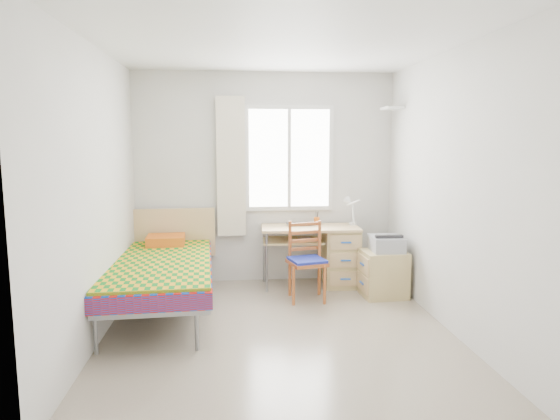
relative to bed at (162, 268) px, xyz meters
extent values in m
plane|color=#BCAD93|center=(1.15, -0.69, -0.46)|extent=(3.50, 3.50, 0.00)
plane|color=white|center=(1.15, -0.69, 2.14)|extent=(3.50, 3.50, 0.00)
plane|color=silver|center=(1.15, 1.06, 0.84)|extent=(3.20, 0.00, 3.20)
plane|color=silver|center=(-0.45, -0.69, 0.84)|extent=(0.00, 3.50, 3.50)
plane|color=silver|center=(2.75, -0.69, 0.84)|extent=(0.00, 3.50, 3.50)
cube|color=white|center=(1.45, 1.04, 1.09)|extent=(1.10, 0.04, 1.30)
cube|color=white|center=(1.45, 1.03, 1.09)|extent=(1.00, 0.02, 1.20)
cube|color=white|center=(1.45, 1.02, 1.09)|extent=(0.04, 0.02, 1.20)
cube|color=white|center=(0.73, 0.99, 0.99)|extent=(0.35, 0.05, 1.70)
cube|color=white|center=(2.64, 0.71, 1.69)|extent=(0.20, 0.32, 0.03)
cube|color=gray|center=(0.00, -0.08, -0.09)|extent=(1.08, 2.21, 0.06)
cube|color=#B7120C|center=(0.00, -0.08, 0.00)|extent=(1.12, 2.23, 0.15)
cube|color=gold|center=(0.00, -0.10, 0.08)|extent=(1.09, 2.11, 0.03)
cube|color=tan|center=(0.00, 0.98, 0.19)|extent=(1.03, 0.10, 0.59)
cube|color=#CD4C16|center=(-0.05, 0.71, 0.15)|extent=(0.45, 0.39, 0.11)
cylinder|color=gray|center=(-0.42, -1.06, -0.29)|extent=(0.04, 0.04, 0.35)
cylinder|color=gray|center=(0.42, 0.91, -0.29)|extent=(0.04, 0.04, 0.35)
cube|color=tan|center=(1.67, 0.74, 0.26)|extent=(1.20, 0.59, 0.03)
cube|color=tan|center=(2.06, 0.74, -0.11)|extent=(0.44, 0.54, 0.70)
cube|color=tan|center=(1.46, 0.74, 0.11)|extent=(0.74, 0.53, 0.02)
cylinder|color=gray|center=(1.13, 0.52, -0.11)|extent=(0.03, 0.03, 0.70)
cylinder|color=gray|center=(1.13, 0.96, -0.11)|extent=(0.03, 0.03, 0.70)
cube|color=#913E1C|center=(1.55, 0.20, -0.03)|extent=(0.46, 0.46, 0.04)
cube|color=navy|center=(1.55, 0.20, 0.00)|extent=(0.43, 0.43, 0.04)
cube|color=#913E1C|center=(1.55, 0.37, 0.23)|extent=(0.34, 0.11, 0.38)
cylinder|color=#913E1C|center=(1.38, 0.03, -0.25)|extent=(0.03, 0.03, 0.43)
cylinder|color=#913E1C|center=(1.72, 0.37, -0.02)|extent=(0.04, 0.04, 0.87)
cube|color=tan|center=(2.44, 0.25, -0.20)|extent=(0.50, 0.45, 0.53)
cube|color=tan|center=(2.20, 0.25, -0.08)|extent=(0.03, 0.39, 0.19)
cube|color=tan|center=(2.20, 0.25, -0.30)|extent=(0.03, 0.39, 0.19)
cube|color=#AAACB2|center=(2.47, 0.27, 0.15)|extent=(0.36, 0.41, 0.16)
cube|color=black|center=(2.47, 0.27, 0.23)|extent=(0.28, 0.34, 0.02)
imported|color=black|center=(1.56, 0.80, 0.29)|extent=(0.33, 0.22, 0.03)
cylinder|color=#CD4C16|center=(1.78, 0.90, 0.32)|extent=(0.09, 0.09, 0.09)
cylinder|color=white|center=(2.22, 0.82, 0.29)|extent=(0.10, 0.10, 0.03)
cylinder|color=white|center=(2.22, 0.82, 0.43)|extent=(0.02, 0.11, 0.26)
cylinder|color=white|center=(2.20, 0.74, 0.56)|extent=(0.12, 0.23, 0.11)
cone|color=white|center=(2.12, 0.64, 0.59)|extent=(0.14, 0.15, 0.12)
imported|color=gray|center=(1.52, 0.71, 0.13)|extent=(0.17, 0.22, 0.02)
camera|label=1|loc=(0.73, -5.15, 1.32)|focal=32.00mm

